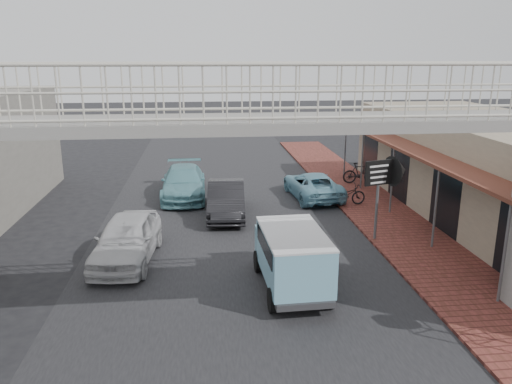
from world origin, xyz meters
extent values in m
plane|color=black|center=(0.00, 0.00, 0.00)|extent=(120.00, 120.00, 0.00)
cube|color=black|center=(0.00, 0.00, 0.01)|extent=(10.00, 60.00, 0.01)
cube|color=brown|center=(6.50, 3.00, 0.05)|extent=(3.00, 40.00, 0.10)
cube|color=gray|center=(11.00, 4.00, 2.00)|extent=(6.00, 18.00, 4.00)
cube|color=brown|center=(7.70, 4.00, 2.90)|extent=(1.80, 18.00, 0.12)
cube|color=silver|center=(8.05, 7.50, 3.30)|extent=(0.08, 2.60, 0.90)
cube|color=#B21914|center=(8.05, 1.00, 3.30)|extent=(0.08, 2.20, 0.80)
cube|color=gray|center=(0.00, -4.00, 5.12)|extent=(14.00, 2.00, 0.24)
cube|color=beige|center=(0.00, -3.05, 5.79)|extent=(14.00, 0.08, 1.10)
cube|color=beige|center=(0.00, -4.95, 5.79)|extent=(14.00, 0.08, 1.10)
imported|color=silver|center=(-3.45, 1.14, 0.75)|extent=(2.18, 4.55, 1.50)
imported|color=black|center=(0.00, 5.60, 0.71)|extent=(1.72, 4.37, 1.42)
imported|color=#6CA7BC|center=(4.20, 7.89, 0.61)|extent=(2.38, 4.53, 1.22)
imported|color=#66A7B2|center=(-1.85, 8.65, 0.71)|extent=(2.02, 4.93, 1.43)
cylinder|color=black|center=(0.71, -0.17, 0.33)|extent=(0.25, 0.68, 0.67)
cylinder|color=black|center=(2.20, -0.12, 0.33)|extent=(0.25, 0.68, 0.67)
cylinder|color=black|center=(0.80, -2.75, 0.33)|extent=(0.25, 0.68, 0.67)
cylinder|color=black|center=(2.29, -2.70, 0.33)|extent=(0.25, 0.68, 0.67)
cube|color=#7BBAD5|center=(1.51, -1.72, 1.13)|extent=(1.73, 3.11, 1.29)
cube|color=#7BBAD5|center=(1.45, 0.04, 0.91)|extent=(1.58, 0.91, 0.86)
cube|color=black|center=(1.51, -1.72, 1.48)|extent=(1.75, 2.54, 0.48)
cube|color=silver|center=(1.51, -1.72, 1.79)|extent=(1.75, 3.11, 0.06)
imported|color=black|center=(5.30, 6.19, 0.58)|extent=(1.89, 0.85, 0.96)
imported|color=black|center=(7.16, 9.95, 0.64)|extent=(1.84, 0.64, 1.09)
cylinder|color=#59595B|center=(5.20, 2.00, 1.52)|extent=(0.10, 0.10, 2.85)
cube|color=black|center=(5.21, 1.98, 2.55)|extent=(1.14, 0.41, 0.88)
cone|color=black|center=(6.00, 2.22, 2.55)|extent=(0.88, 1.21, 1.08)
cube|color=white|center=(5.17, 1.93, 2.50)|extent=(0.75, 0.24, 0.59)
camera|label=1|loc=(-0.91, -14.43, 6.50)|focal=35.00mm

